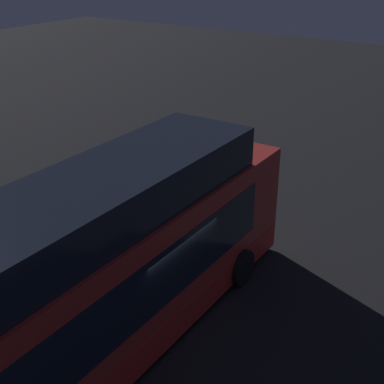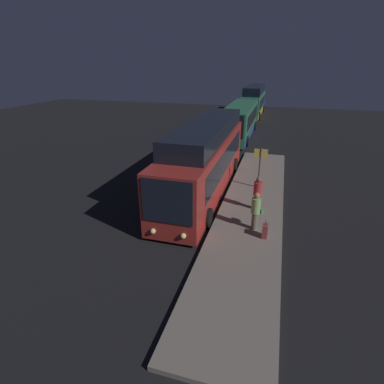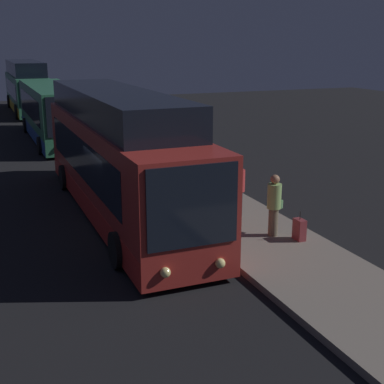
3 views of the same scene
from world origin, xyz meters
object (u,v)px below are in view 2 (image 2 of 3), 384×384
passenger_boarding (258,192)px  sign_post (260,162)px  bus_second (240,121)px  bus_third (253,102)px  bus_lead (205,161)px  suitcase (265,231)px  passenger_waiting (256,210)px

passenger_boarding → sign_post: bearing=170.7°
bus_second → passenger_boarding: size_ratio=6.59×
bus_third → passenger_boarding: bearing=6.1°
bus_lead → passenger_boarding: size_ratio=7.22×
bus_second → suitcase: bus_second is taller
bus_second → bus_third: bearing=180.0°
passenger_boarding → bus_second: bearing=178.4°
passenger_boarding → suitcase: size_ratio=2.08×
bus_lead → suitcase: bearing=38.7°
passenger_waiting → suitcase: size_ratio=2.13×
bus_lead → bus_third: size_ratio=1.07×
bus_lead → passenger_waiting: size_ratio=7.04×
bus_third → sign_post: (27.92, 3.11, -0.03)m
bus_lead → suitcase: (4.82, 3.86, -1.33)m
passenger_waiting → bus_lead: bearing=-179.6°
bus_second → sign_post: bearing=12.5°
bus_third → passenger_waiting: size_ratio=6.59×
bus_third → sign_post: 28.09m
suitcase → bus_third: bearing=-173.4°
bus_lead → bus_third: 28.73m
bus_second → sign_post: size_ratio=4.75×
suitcase → sign_post: 5.82m
bus_third → suitcase: size_ratio=14.04×
bus_second → bus_third: (-13.88, 0.00, 0.23)m
passenger_boarding → sign_post: size_ratio=0.72×
bus_second → sign_post: 14.38m
passenger_waiting → sign_post: 5.08m
bus_lead → bus_third: bearing=180.0°
bus_third → suitcase: 33.80m
bus_lead → passenger_boarding: 3.99m
sign_post → passenger_boarding: bearing=3.2°
bus_second → passenger_boarding: bus_second is taller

